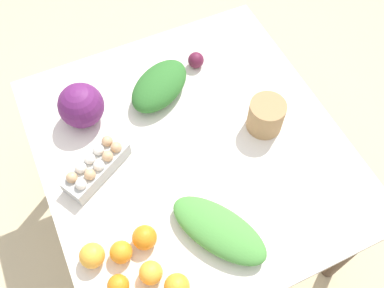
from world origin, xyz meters
name	(u,v)px	position (x,y,z in m)	size (l,w,h in m)	color
ground_plane	(192,218)	(0.00, 0.00, 0.00)	(8.00, 8.00, 0.00)	#C6B289
dining_table	(192,159)	(0.00, 0.00, 0.62)	(1.14, 1.06, 0.72)	silver
cabbage_purple	(81,106)	(0.28, 0.31, 0.80)	(0.17, 0.17, 0.17)	#601E5B
egg_carton	(96,166)	(0.05, 0.34, 0.76)	(0.20, 0.27, 0.09)	#B7B7B2
paper_bag	(266,116)	(-0.03, -0.28, 0.78)	(0.13, 0.13, 0.13)	#A87F51
greens_bunch_beet_tops	(219,230)	(-0.33, 0.06, 0.75)	(0.34, 0.15, 0.07)	#4C933D
greens_bunch_chard	(159,86)	(0.27, 0.01, 0.77)	(0.28, 0.16, 0.10)	#2D6B28
beet_root	(196,60)	(0.34, -0.18, 0.75)	(0.06, 0.06, 0.06)	#5B1933
orange_0	(92,256)	(-0.24, 0.45, 0.76)	(0.08, 0.08, 0.08)	#F9A833
orange_1	(118,285)	(-0.36, 0.41, 0.75)	(0.07, 0.07, 0.07)	orange
orange_2	(121,252)	(-0.27, 0.36, 0.75)	(0.07, 0.07, 0.07)	orange
orange_4	(151,273)	(-0.36, 0.30, 0.75)	(0.07, 0.07, 0.07)	#F9A833
orange_5	(145,238)	(-0.26, 0.28, 0.76)	(0.08, 0.08, 0.08)	orange
orange_7	(177,286)	(-0.43, 0.25, 0.75)	(0.08, 0.08, 0.08)	orange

